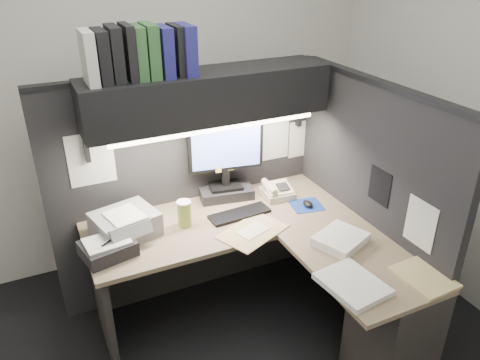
{
  "coord_description": "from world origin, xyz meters",
  "views": [
    {
      "loc": [
        -0.89,
        -1.87,
        2.32
      ],
      "look_at": [
        0.23,
        0.51,
        1.01
      ],
      "focal_mm": 35.0,
      "sensor_mm": 36.0,
      "label": 1
    }
  ],
  "objects_px": {
    "keyboard": "(240,214)",
    "printer": "(125,224)",
    "telephone": "(277,191)",
    "notebook_stack": "(108,248)",
    "overhead_shelf": "(208,96)",
    "coffee_cup": "(184,214)",
    "desk": "(305,290)",
    "monitor": "(226,168)"
  },
  "relations": [
    {
      "from": "keyboard",
      "to": "printer",
      "type": "xyz_separation_m",
      "value": [
        -0.73,
        0.1,
        0.06
      ]
    },
    {
      "from": "telephone",
      "to": "notebook_stack",
      "type": "bearing_deg",
      "value": -166.29
    },
    {
      "from": "monitor",
      "to": "coffee_cup",
      "type": "xyz_separation_m",
      "value": [
        -0.39,
        -0.24,
        -0.14
      ]
    },
    {
      "from": "desk",
      "to": "keyboard",
      "type": "distance_m",
      "value": 0.64
    },
    {
      "from": "desk",
      "to": "printer",
      "type": "xyz_separation_m",
      "value": [
        -0.91,
        0.64,
        0.36
      ]
    },
    {
      "from": "telephone",
      "to": "notebook_stack",
      "type": "relative_size",
      "value": 0.73
    },
    {
      "from": "overhead_shelf",
      "to": "monitor",
      "type": "xyz_separation_m",
      "value": [
        0.14,
        0.07,
        -0.55
      ]
    },
    {
      "from": "overhead_shelf",
      "to": "printer",
      "type": "xyz_separation_m",
      "value": [
        -0.61,
        -0.11,
        -0.7
      ]
    },
    {
      "from": "keyboard",
      "to": "notebook_stack",
      "type": "xyz_separation_m",
      "value": [
        -0.87,
        -0.08,
        0.03
      ]
    },
    {
      "from": "keyboard",
      "to": "printer",
      "type": "relative_size",
      "value": 1.15
    },
    {
      "from": "printer",
      "to": "notebook_stack",
      "type": "relative_size",
      "value": 1.27
    },
    {
      "from": "overhead_shelf",
      "to": "notebook_stack",
      "type": "height_order",
      "value": "overhead_shelf"
    },
    {
      "from": "overhead_shelf",
      "to": "keyboard",
      "type": "distance_m",
      "value": 0.8
    },
    {
      "from": "keyboard",
      "to": "printer",
      "type": "distance_m",
      "value": 0.74
    },
    {
      "from": "overhead_shelf",
      "to": "coffee_cup",
      "type": "xyz_separation_m",
      "value": [
        -0.25,
        -0.17,
        -0.69
      ]
    },
    {
      "from": "telephone",
      "to": "coffee_cup",
      "type": "bearing_deg",
      "value": -168.76
    },
    {
      "from": "overhead_shelf",
      "to": "telephone",
      "type": "height_order",
      "value": "overhead_shelf"
    },
    {
      "from": "desk",
      "to": "monitor",
      "type": "height_order",
      "value": "monitor"
    },
    {
      "from": "notebook_stack",
      "to": "keyboard",
      "type": "bearing_deg",
      "value": 5.09
    },
    {
      "from": "keyboard",
      "to": "coffee_cup",
      "type": "height_order",
      "value": "coffee_cup"
    },
    {
      "from": "overhead_shelf",
      "to": "monitor",
      "type": "height_order",
      "value": "overhead_shelf"
    },
    {
      "from": "monitor",
      "to": "notebook_stack",
      "type": "bearing_deg",
      "value": -148.54
    },
    {
      "from": "monitor",
      "to": "keyboard",
      "type": "xyz_separation_m",
      "value": [
        -0.02,
        -0.28,
        -0.21
      ]
    },
    {
      "from": "overhead_shelf",
      "to": "telephone",
      "type": "xyz_separation_m",
      "value": [
        0.47,
        -0.09,
        -0.73
      ]
    },
    {
      "from": "overhead_shelf",
      "to": "printer",
      "type": "height_order",
      "value": "overhead_shelf"
    },
    {
      "from": "keyboard",
      "to": "telephone",
      "type": "bearing_deg",
      "value": 15.92
    },
    {
      "from": "desk",
      "to": "notebook_stack",
      "type": "distance_m",
      "value": 1.2
    },
    {
      "from": "desk",
      "to": "overhead_shelf",
      "type": "height_order",
      "value": "overhead_shelf"
    },
    {
      "from": "telephone",
      "to": "overhead_shelf",
      "type": "bearing_deg",
      "value": 173.71
    },
    {
      "from": "overhead_shelf",
      "to": "coffee_cup",
      "type": "bearing_deg",
      "value": -145.3
    },
    {
      "from": "coffee_cup",
      "to": "printer",
      "type": "relative_size",
      "value": 0.45
    },
    {
      "from": "coffee_cup",
      "to": "keyboard",
      "type": "bearing_deg",
      "value": -5.58
    },
    {
      "from": "desk",
      "to": "coffee_cup",
      "type": "xyz_separation_m",
      "value": [
        -0.55,
        0.58,
        0.37
      ]
    },
    {
      "from": "keyboard",
      "to": "printer",
      "type": "bearing_deg",
      "value": 169.29
    },
    {
      "from": "monitor",
      "to": "overhead_shelf",
      "type": "bearing_deg",
      "value": -144.53
    },
    {
      "from": "notebook_stack",
      "to": "printer",
      "type": "bearing_deg",
      "value": 50.68
    },
    {
      "from": "printer",
      "to": "telephone",
      "type": "bearing_deg",
      "value": -12.65
    },
    {
      "from": "printer",
      "to": "overhead_shelf",
      "type": "bearing_deg",
      "value": -3.45
    },
    {
      "from": "monitor",
      "to": "coffee_cup",
      "type": "bearing_deg",
      "value": -138.51
    },
    {
      "from": "monitor",
      "to": "printer",
      "type": "relative_size",
      "value": 1.54
    },
    {
      "from": "monitor",
      "to": "telephone",
      "type": "distance_m",
      "value": 0.41
    },
    {
      "from": "desk",
      "to": "monitor",
      "type": "xyz_separation_m",
      "value": [
        -0.16,
        0.82,
        0.51
      ]
    }
  ]
}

